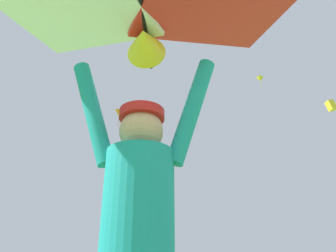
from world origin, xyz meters
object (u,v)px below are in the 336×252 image
(distant_kite_yellow_high_right, at_px, (331,106))
(distant_kite_teal_high_left, at_px, (127,0))
(distant_kite_yellow_far_center, at_px, (260,79))
(kite_flyer_person, at_px, (137,245))
(held_stunt_kite, at_px, (144,10))
(distant_kite_red_mid_right, at_px, (195,94))
(distant_kite_orange_mid_left, at_px, (119,113))

(distant_kite_yellow_high_right, relative_size, distant_kite_teal_high_left, 0.95)
(distant_kite_yellow_far_center, xyz_separation_m, distant_kite_teal_high_left, (-10.54, -16.00, -4.54))
(kite_flyer_person, height_order, held_stunt_kite, held_stunt_kite)
(distant_kite_teal_high_left, bearing_deg, distant_kite_yellow_far_center, 56.62)
(kite_flyer_person, distance_m, held_stunt_kite, 1.30)
(distant_kite_red_mid_right, bearing_deg, held_stunt_kite, -90.90)
(distant_kite_yellow_high_right, bearing_deg, distant_kite_teal_high_left, -142.65)
(distant_kite_yellow_high_right, height_order, distant_kite_orange_mid_left, distant_kite_orange_mid_left)
(distant_kite_yellow_far_center, relative_size, distant_kite_red_mid_right, 1.95)
(distant_kite_yellow_high_right, xyz_separation_m, distant_kite_orange_mid_left, (-20.70, 10.99, 5.96))
(held_stunt_kite, distance_m, distant_kite_yellow_far_center, 33.48)
(distant_kite_yellow_far_center, height_order, distant_kite_teal_high_left, distant_kite_yellow_far_center)
(kite_flyer_person, xyz_separation_m, held_stunt_kite, (0.00, -0.09, 1.30))
(held_stunt_kite, xyz_separation_m, distant_kite_yellow_high_right, (11.52, 23.07, 11.33))
(distant_kite_teal_high_left, bearing_deg, held_stunt_kite, -74.43)
(distant_kite_yellow_high_right, bearing_deg, distant_kite_red_mid_right, 150.34)
(distant_kite_yellow_far_center, relative_size, distant_kite_teal_high_left, 1.49)
(distant_kite_orange_mid_left, height_order, distant_kite_teal_high_left, distant_kite_orange_mid_left)
(held_stunt_kite, xyz_separation_m, distant_kite_orange_mid_left, (-9.18, 34.07, 17.29))
(kite_flyer_person, distance_m, distant_kite_yellow_far_center, 34.09)
(distant_kite_yellow_far_center, distance_m, distant_kite_orange_mid_left, 17.60)
(distant_kite_red_mid_right, bearing_deg, kite_flyer_person, -90.91)
(distant_kite_yellow_far_center, relative_size, distant_kite_yellow_high_right, 1.57)
(held_stunt_kite, xyz_separation_m, distant_kite_teal_high_left, (-3.28, 11.78, 12.68))
(kite_flyer_person, height_order, distant_kite_orange_mid_left, distant_kite_orange_mid_left)
(kite_flyer_person, xyz_separation_m, distant_kite_yellow_far_center, (7.26, 27.69, 18.52))
(kite_flyer_person, relative_size, distant_kite_yellow_high_right, 1.98)
(distant_kite_teal_high_left, bearing_deg, kite_flyer_person, -74.33)
(held_stunt_kite, relative_size, distant_kite_yellow_high_right, 2.19)
(distant_kite_orange_mid_left, xyz_separation_m, distant_kite_teal_high_left, (5.90, -22.29, -4.61))
(kite_flyer_person, bearing_deg, distant_kite_teal_high_left, 105.67)
(kite_flyer_person, relative_size, distant_kite_red_mid_right, 2.45)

